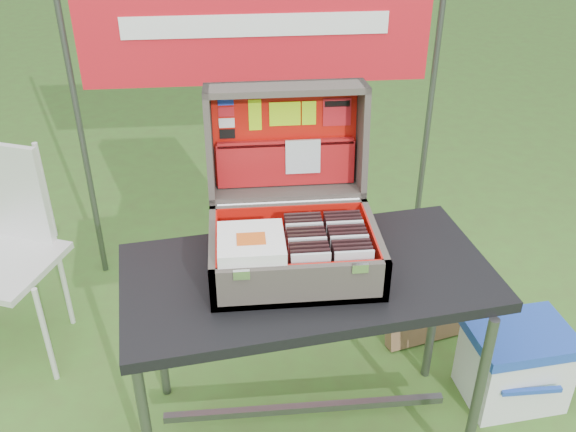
{
  "coord_description": "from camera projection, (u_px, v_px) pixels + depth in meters",
  "views": [
    {
      "loc": [
        -0.13,
        -1.8,
        2.06
      ],
      "look_at": [
        0.05,
        0.1,
        0.89
      ],
      "focal_mm": 40.0,
      "sensor_mm": 36.0,
      "label": 1
    }
  ],
  "objects": [
    {
      "name": "suitcase_base_wall_left",
      "position": [
        213.0,
        256.0,
        2.1
      ],
      "size": [
        0.02,
        0.4,
        0.15
      ],
      "primitive_type": "cube",
      "color": "#564D44",
      "rests_on": "table_top"
    },
    {
      "name": "suitcase_lid_rim_right",
      "position": [
        362.0,
        139.0,
        2.26
      ],
      "size": [
        0.02,
        0.19,
        0.41
      ],
      "primitive_type": "cube",
      "rotation": [
        -1.67,
        0.0,
        0.0
      ],
      "color": "#564D44",
      "rests_on": "suitcase_lid_back"
    },
    {
      "name": "songbook_1",
      "position": [
        251.0,
        246.0,
        2.01
      ],
      "size": [
        0.21,
        0.21,
        0.0
      ],
      "primitive_type": "cube",
      "color": "white",
      "rests_on": "suitcase_base_wall_front"
    },
    {
      "name": "songbook_4",
      "position": [
        251.0,
        242.0,
        2.0
      ],
      "size": [
        0.21,
        0.21,
        0.0
      ],
      "primitive_type": "cube",
      "color": "white",
      "rests_on": "suitcase_base_wall_front"
    },
    {
      "name": "chair_leg_br",
      "position": [
        64.0,
        282.0,
        2.98
      ],
      "size": [
        0.02,
        0.02,
        0.49
      ],
      "primitive_type": "cylinder",
      "color": "silver",
      "rests_on": "ground"
    },
    {
      "name": "cardboard_box",
      "position": [
        427.0,
        300.0,
        2.93
      ],
      "size": [
        0.42,
        0.23,
        0.42
      ],
      "primitive_type": "cube",
      "rotation": [
        -0.18,
        0.0,
        0.25
      ],
      "color": "#876446",
      "rests_on": "ground"
    },
    {
      "name": "lid_sticker_cc_c",
      "position": [
        227.0,
        123.0,
        2.23
      ],
      "size": [
        0.05,
        0.01,
        0.03
      ],
      "primitive_type": "cube",
      "rotation": [
        -1.67,
        0.0,
        0.0
      ],
      "color": "white",
      "rests_on": "suitcase_lid_liner"
    },
    {
      "name": "songbook_7",
      "position": [
        251.0,
        238.0,
        1.99
      ],
      "size": [
        0.21,
        0.21,
        0.0
      ],
      "primitive_type": "cube",
      "color": "white",
      "rests_on": "suitcase_base_wall_front"
    },
    {
      "name": "cd_left_4",
      "position": [
        307.0,
        256.0,
        2.06
      ],
      "size": [
        0.12,
        0.01,
        0.14
      ],
      "primitive_type": "cube",
      "color": "silver",
      "rests_on": "suitcase_liner_floor"
    },
    {
      "name": "lid_card_neon_tall",
      "position": [
        255.0,
        115.0,
        2.23
      ],
      "size": [
        0.04,
        0.01,
        0.11
      ],
      "primitive_type": "cube",
      "rotation": [
        -1.67,
        0.0,
        0.0
      ],
      "color": "#A8E60E",
      "rests_on": "suitcase_lid_liner"
    },
    {
      "name": "suitcase_liner_wall_front",
      "position": [
        300.0,
        281.0,
        1.97
      ],
      "size": [
        0.51,
        0.01,
        0.13
      ],
      "primitive_type": "cube",
      "color": "red",
      "rests_on": "suitcase_base_bottom"
    },
    {
      "name": "songbook_graphic",
      "position": [
        251.0,
        239.0,
        1.98
      ],
      "size": [
        0.09,
        0.07,
        0.0
      ],
      "primitive_type": "cube",
      "color": "#D85919",
      "rests_on": "songbook_7"
    },
    {
      "name": "cd_left_0",
      "position": [
        311.0,
        273.0,
        1.99
      ],
      "size": [
        0.12,
        0.01,
        0.14
      ],
      "primitive_type": "cube",
      "color": "silver",
      "rests_on": "suitcase_liner_floor"
    },
    {
      "name": "cd_left_3",
      "position": [
        308.0,
        260.0,
        2.04
      ],
      "size": [
        0.12,
        0.01,
        0.14
      ],
      "primitive_type": "cube",
      "color": "black",
      "rests_on": "suitcase_liner_floor"
    },
    {
      "name": "lid_sticker_band_bar",
      "position": [
        337.0,
        104.0,
        2.24
      ],
      "size": [
        0.09,
        0.01,
        0.02
      ],
      "primitive_type": "cube",
      "rotation": [
        -1.67,
        0.0,
        0.0
      ],
      "color": "black",
      "rests_on": "suitcase_lid_liner"
    },
    {
      "name": "cd_right_10",
      "position": [
        342.0,
        232.0,
        2.18
      ],
      "size": [
        0.12,
        0.01,
        0.14
      ],
      "primitive_type": "cube",
      "color": "black",
      "rests_on": "suitcase_liner_floor"
    },
    {
      "name": "cd_left_2",
      "position": [
        309.0,
        264.0,
        2.02
      ],
      "size": [
        0.12,
        0.01,
        0.14
      ],
      "primitive_type": "cube",
      "color": "black",
      "rests_on": "suitcase_liner_floor"
    },
    {
      "name": "suitcase_liner_wall_left",
      "position": [
        217.0,
        253.0,
        2.1
      ],
      "size": [
        0.01,
        0.35,
        0.13
      ],
      "primitive_type": "cube",
      "color": "red",
      "rests_on": "suitcase_base_bottom"
    },
    {
      "name": "suitcase_hinge",
      "position": [
        289.0,
        202.0,
        2.26
      ],
      "size": [
        0.5,
        0.02,
        0.02
      ],
      "primitive_type": "cylinder",
      "rotation": [
        0.0,
        1.57,
        0.0
      ],
      "color": "silver",
      "rests_on": "suitcase_base_wall_back"
    },
    {
      "name": "suitcase_liner_wall_right",
      "position": [
        370.0,
        245.0,
        2.14
      ],
      "size": [
        0.01,
        0.35,
        0.13
      ],
      "primitive_type": "cube",
      "color": "red",
      "rests_on": "suitcase_base_bottom"
    },
    {
      "name": "lid_card_neon_small",
      "position": [
        309.0,
        113.0,
        2.25
      ],
      "size": [
        0.05,
        0.01,
        0.08
      ],
      "primitive_type": "cube",
      "rotation": [
        -1.67,
        0.0,
        0.0
      ],
      "color": "#A8E60E",
      "rests_on": "suitcase_lid_liner"
    },
    {
      "name": "lid_sticker_band",
      "position": [
        337.0,
        112.0,
        2.25
      ],
      "size": [
        0.1,
        0.01,
        0.1
      ],
      "primitive_type": "cube",
      "rotation": [
        -1.67,
        0.0,
        0.0
      ],
      "color": "red",
      "rests_on": "suitcase_lid_liner"
    },
    {
      "name": "table_leg_fl",
      "position": [
        146.0,
        426.0,
        2.11
      ],
      "size": [
        0.04,
        0.04,
        0.74
      ],
      "primitive_type": "cylinder",
      "color": "#59595B",
      "rests_on": "ground"
    },
    {
      "name": "cd_left_5",
      "position": [
        307.0,
        253.0,
        2.08
      ],
      "size": [
        0.12,
        0.01,
        0.14
      ],
      "primitive_type": "cube",
      "color": "black",
      "rests_on": "suitcase_liner_floor"
    },
    {
      "name": "songbook_5",
      "position": [
        251.0,
        241.0,
        2.0
      ],
      "size": [
        0.21,
        0.21,
        0.0
      ],
      "primitive_type": "cube",
      "color": "white",
      "rests_on": "suitcase_base_wall_front"
    },
    {
      "name": "songbook_3",
      "position": [
        251.0,
        243.0,
        2.0
      ],
      "size": [
        0.21,
        0.21,
        0.0
      ],
      "primitive_type": "cube",
      "color": "white",
      "rests_on": "suitcase_base_wall_front"
    },
    {
      "name": "cd_right_1",
      "position": [
        352.0,
        266.0,
        2.02
      ],
      "size": [
        0.12,
        0.01,
        0.14
      ],
      "primitive_type": "cube",
      "color": "black",
      "rests_on": "suitcase_liner_floor"
    },
    {
      "name": "cd_left_9",
      "position": [
        303.0,
        238.0,
        2.15
      ],
      "size": [
        0.12,
        0.01,
        0.14
      ],
      "primitive_type": "cube",
      "color": "black",
      "rests_on": "suitcase_liner_floor"
    },
    {
      "name": "chair",
      "position": [
        0.0,
        267.0,
        2.69
      ],
      "size": [
        0.58,
        0.6,
        0.95
      ],
      "primitive_type": null,
      "rotation": [
        0.0,
        0.0,
        -0.37
      ],
      "color": "silver",
      "rests_on": "ground"
    },
    {
      "name": "lid_card_neon_main",
      "position": [
        285.0,
        114.0,
        2.24
      ],
      "size": [
        0.11,
        0.01,
        0.08
      ],
      "primitive_type": "cube",
      "rotation": [
        -1.67,
        0.0,
        0.0
      ],
      "color": "#A8E60E",
      "rests_on": "suitcase_lid_liner"
    },
    {
      "name": "table",
      "position": [
        306.0,
        357.0,
        2.36
      ],
      "size": [
        1.31,
        0.78,
        0.78
      ],
      "primitive_type": null,
      "rotation": [
        0.0,
        0.0,
        0.13
      ],
      "color": "black",
      "rests_on": "ground"
    },
    {
      "name": "cd_right_8",
      "position": [
        344.0,
        239.0,
        2.15
      ],
      "size": [
        0.12,
        0.01,
        0.14
      ],
      "primitive_type": "cube",
      "color": "silver",
      "rests_on": "suitcase_liner_floor"
    },
    {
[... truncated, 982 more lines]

